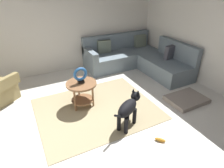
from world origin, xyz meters
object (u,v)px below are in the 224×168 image
dog_toy_bone (160,140)px  sectional_couch (137,59)px  side_table (82,88)px  dog_bed_mat (186,99)px  torus_sculpture (80,75)px  dog (129,108)px

dog_toy_bone → sectional_couch: bearing=63.9°
side_table → dog_bed_mat: size_ratio=0.75×
sectional_couch → side_table: size_ratio=3.75×
sectional_couch → torus_sculpture: size_ratio=6.90×
torus_sculpture → dog_bed_mat: (2.04, -0.85, -0.67)m
side_table → dog: (0.51, -0.94, -0.04)m
side_table → dog_bed_mat: (2.04, -0.85, -0.37)m
dog_bed_mat → dog_toy_bone: 1.43m
sectional_couch → torus_sculpture: sectional_couch is taller
dog_bed_mat → dog: (-1.53, -0.09, 0.33)m
side_table → sectional_couch: bearing=27.9°
side_table → torus_sculpture: bearing=0.0°
side_table → dog_bed_mat: bearing=-22.7°
dog → dog_toy_bone: size_ratio=4.21×
dog_bed_mat → dog: dog is taller
sectional_couch → dog: sectional_couch is taller
torus_sculpture → dog_bed_mat: 2.31m
torus_sculpture → dog_toy_bone: (0.77, -1.52, -0.68)m
side_table → dog_bed_mat: 2.24m
sectional_couch → side_table: bearing=-152.1°
sectional_couch → dog: (-1.54, -2.03, 0.09)m
side_table → dog_toy_bone: side_table is taller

